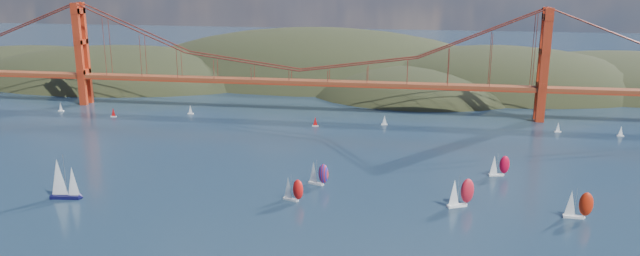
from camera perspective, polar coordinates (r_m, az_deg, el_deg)
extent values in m
ellipsoid|color=black|center=(448.62, -17.70, 3.05)|extent=(240.00, 140.00, 64.00)
ellipsoid|color=black|center=(447.33, -0.20, 3.00)|extent=(300.00, 180.00, 96.00)
ellipsoid|color=black|center=(414.76, 15.71, 1.97)|extent=(220.00, 140.00, 76.00)
ellipsoid|color=black|center=(381.40, 8.78, 2.01)|extent=(140.00, 110.00, 48.00)
ellipsoid|color=black|center=(452.88, 26.84, 2.33)|extent=(260.00, 160.00, 60.00)
ellipsoid|color=black|center=(518.85, -25.21, 4.26)|extent=(200.00, 140.00, 44.00)
cube|color=brown|center=(323.30, -1.86, 4.28)|extent=(440.00, 7.00, 1.60)
cube|color=maroon|center=(323.53, -1.86, 4.07)|extent=(440.00, 7.00, 0.80)
cube|color=maroon|center=(363.46, -20.92, 6.33)|extent=(4.00, 8.50, 55.00)
cube|color=maroon|center=(321.34, 19.74, 5.42)|extent=(4.00, 8.50, 55.00)
cube|color=black|center=(224.12, -22.22, -5.84)|extent=(9.98, 3.81, 1.17)
cylinder|color=#99999E|center=(221.48, -22.30, -4.00)|extent=(0.15, 0.15, 14.07)
cone|color=silver|center=(222.64, -22.81, -4.14)|extent=(6.03, 6.03, 12.38)
cone|color=silver|center=(221.13, -21.67, -4.54)|extent=(4.31, 4.31, 9.85)
cube|color=silver|center=(206.55, -2.69, -6.52)|extent=(5.53, 3.55, 0.65)
cylinder|color=#99999E|center=(204.85, -2.65, -5.40)|extent=(0.08, 0.08, 8.07)
cone|color=silver|center=(205.67, -2.93, -5.44)|extent=(3.97, 3.97, 7.10)
ellipsoid|color=red|center=(203.53, -2.02, -5.65)|extent=(4.40, 3.69, 6.78)
cube|color=white|center=(205.63, 12.39, -6.95)|extent=(6.56, 4.36, 0.77)
cylinder|color=#99999E|center=(203.93, 12.55, -5.58)|extent=(0.10, 0.10, 9.61)
cone|color=silver|center=(203.42, 12.17, -5.76)|extent=(4.78, 4.78, 8.46)
ellipsoid|color=red|center=(205.60, 13.33, -5.60)|extent=(5.26, 4.46, 8.07)
cube|color=white|center=(207.79, 22.13, -7.52)|extent=(6.09, 2.09, 0.72)
cylinder|color=#99999E|center=(206.13, 22.35, -6.27)|extent=(0.09, 0.09, 8.98)
cone|color=silver|center=(206.04, 21.96, -6.37)|extent=(3.58, 3.58, 7.90)
ellipsoid|color=red|center=(206.82, 23.16, -6.42)|extent=(4.37, 2.92, 7.54)
cube|color=white|center=(237.90, 15.78, -4.15)|extent=(5.49, 2.55, 0.64)
cylinder|color=#99999E|center=(236.66, 15.92, -3.16)|extent=(0.08, 0.08, 7.95)
cone|color=silver|center=(236.39, 15.63, -3.26)|extent=(3.52, 3.52, 7.00)
ellipsoid|color=#BC0626|center=(237.64, 16.52, -3.23)|extent=(4.11, 3.05, 6.68)
cube|color=silver|center=(220.56, -0.38, -5.07)|extent=(5.75, 3.56, 0.67)
cylinder|color=#99999E|center=(218.91, -0.32, -3.97)|extent=(0.08, 0.08, 8.37)
cone|color=silver|center=(219.69, -0.60, -4.02)|extent=(4.08, 4.08, 7.36)
ellipsoid|color=red|center=(217.68, 0.31, -4.20)|extent=(4.54, 3.75, 7.03)
cube|color=silver|center=(353.98, -22.59, 1.46)|extent=(3.00, 1.00, 0.50)
cone|color=white|center=(353.49, -22.63, 1.83)|extent=(2.00, 2.00, 4.20)
cube|color=silver|center=(332.00, -18.35, 1.02)|extent=(3.00, 1.00, 0.50)
cone|color=red|center=(331.47, -18.38, 1.41)|extent=(2.00, 2.00, 4.20)
cube|color=silver|center=(327.89, -11.74, 1.30)|extent=(3.00, 1.00, 0.50)
cone|color=white|center=(327.35, -11.77, 1.70)|extent=(2.00, 2.00, 4.20)
cube|color=silver|center=(306.67, 20.90, -0.33)|extent=(3.00, 1.00, 0.50)
cone|color=white|center=(306.10, 20.94, 0.10)|extent=(2.00, 2.00, 4.20)
cube|color=silver|center=(310.89, 25.76, -0.64)|extent=(3.00, 1.00, 0.50)
cone|color=white|center=(310.33, 25.81, -0.22)|extent=(2.00, 2.00, 4.20)
cube|color=silver|center=(301.15, 5.91, 0.33)|extent=(3.00, 1.00, 0.50)
cone|color=white|center=(300.57, 5.92, 0.76)|extent=(2.00, 2.00, 4.20)
cube|color=silver|center=(296.93, -0.44, 0.20)|extent=(3.00, 1.00, 0.50)
cone|color=red|center=(296.34, -0.44, 0.64)|extent=(2.00, 2.00, 4.20)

